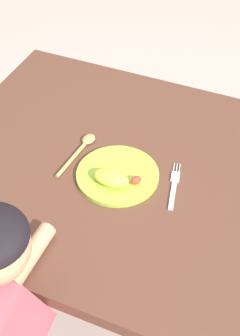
# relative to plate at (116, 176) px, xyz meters

# --- Properties ---
(ground_plane) EXTENTS (8.00, 8.00, 0.00)m
(ground_plane) POSITION_rel_plate_xyz_m (0.09, 0.05, -0.68)
(ground_plane) COLOR #B7A097
(dining_table) EXTENTS (1.37, 0.98, 0.66)m
(dining_table) POSITION_rel_plate_xyz_m (0.09, 0.05, -0.08)
(dining_table) COLOR #543125
(dining_table) RESTS_ON ground_plane
(plate) EXTENTS (0.25, 0.25, 0.06)m
(plate) POSITION_rel_plate_xyz_m (0.00, 0.00, 0.00)
(plate) COLOR #96C73C
(plate) RESTS_ON dining_table
(fork) EXTENTS (0.06, 0.19, 0.01)m
(fork) POSITION_rel_plate_xyz_m (0.17, 0.04, -0.01)
(fork) COLOR silver
(fork) RESTS_ON dining_table
(spoon) EXTENTS (0.04, 0.22, 0.02)m
(spoon) POSITION_rel_plate_xyz_m (-0.16, 0.08, -0.01)
(spoon) COLOR tan
(spoon) RESTS_ON dining_table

